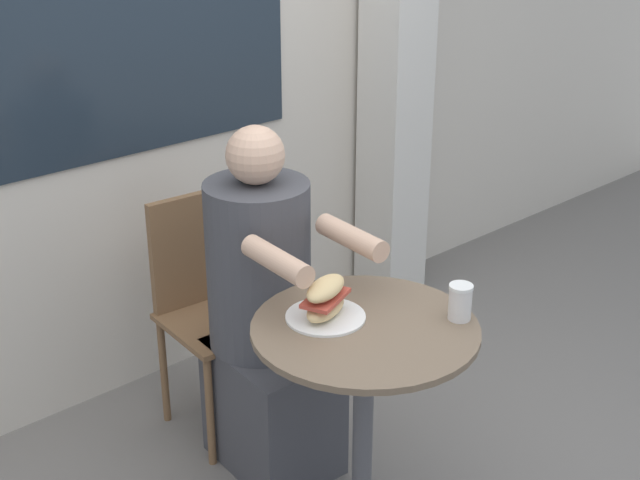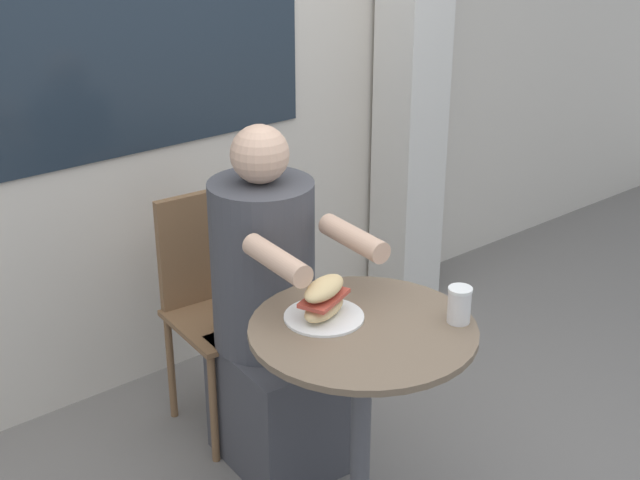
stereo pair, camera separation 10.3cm
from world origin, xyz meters
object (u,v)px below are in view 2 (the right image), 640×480
object	(u,v)px
cafe_table	(362,390)
seated_diner	(270,325)
sandwich_on_plate	(324,302)
diner_chair	(216,289)
drink_cup	(459,305)

from	to	relation	value
cafe_table	seated_diner	size ratio (longest dim) A/B	0.63
seated_diner	sandwich_on_plate	world-z (taller)	seated_diner
seated_diner	sandwich_on_plate	distance (m)	0.50
cafe_table	diner_chair	bearing A→B (deg)	86.40
diner_chair	sandwich_on_plate	world-z (taller)	sandwich_on_plate
cafe_table	drink_cup	size ratio (longest dim) A/B	7.13
cafe_table	seated_diner	world-z (taller)	seated_diner
diner_chair	sandwich_on_plate	size ratio (longest dim) A/B	3.79
drink_cup	sandwich_on_plate	bearing A→B (deg)	137.72
sandwich_on_plate	cafe_table	bearing A→B (deg)	-64.02
seated_diner	drink_cup	distance (m)	0.74
seated_diner	drink_cup	size ratio (longest dim) A/B	11.38
seated_diner	cafe_table	bearing A→B (deg)	89.36
sandwich_on_plate	drink_cup	world-z (taller)	sandwich_on_plate
diner_chair	seated_diner	xyz separation A→B (m)	(-0.01, -0.35, 0.00)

